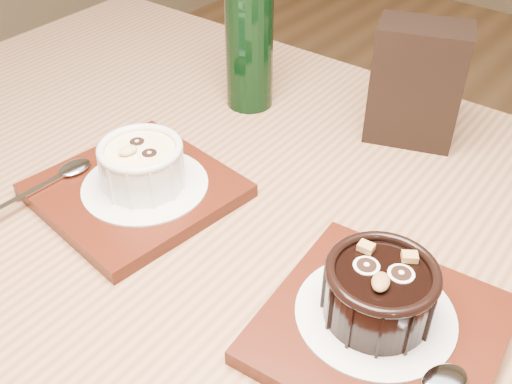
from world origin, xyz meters
TOP-DOWN VIEW (x-y plane):
  - table at (-0.18, -0.22)m, footprint 1.22×0.83m
  - tray_left at (-0.33, -0.22)m, footprint 0.20×0.20m
  - doily_left at (-0.32, -0.22)m, footprint 0.13×0.13m
  - ramekin_white at (-0.32, -0.22)m, footprint 0.09×0.09m
  - spoon_left at (-0.40, -0.28)m, footprint 0.03×0.13m
  - tray_right at (-0.04, -0.22)m, footprint 0.20×0.20m
  - doily_right at (-0.05, -0.22)m, footprint 0.13×0.13m
  - ramekin_dark at (-0.05, -0.22)m, footprint 0.09×0.09m
  - condiment_stand at (-0.17, 0.06)m, footprint 0.11×0.09m
  - green_bottle at (-0.36, 0.00)m, footprint 0.06×0.06m

SIDE VIEW (x-z plane):
  - table at x=-0.18m, z-range 0.28..1.03m
  - tray_left at x=-0.33m, z-range 0.75..0.76m
  - tray_right at x=-0.04m, z-range 0.75..0.76m
  - doily_left at x=-0.32m, z-range 0.77..0.77m
  - doily_right at x=-0.05m, z-range 0.77..0.77m
  - spoon_left at x=-0.40m, z-range 0.77..0.77m
  - ramekin_white at x=-0.32m, z-range 0.77..0.82m
  - ramekin_dark at x=-0.05m, z-range 0.77..0.82m
  - condiment_stand at x=-0.17m, z-range 0.75..0.89m
  - green_bottle at x=-0.36m, z-range 0.73..0.95m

